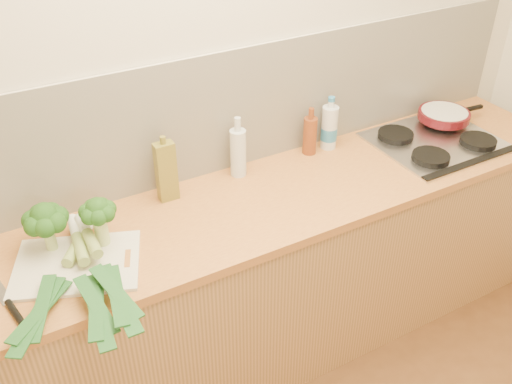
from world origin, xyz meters
TOP-DOWN VIEW (x-y plane):
  - room_shell at (0.00, 1.49)m, footprint 3.50×3.50m
  - counter at (0.00, 1.20)m, footprint 3.20×0.62m
  - gas_hob at (1.02, 1.20)m, footprint 0.58×0.50m
  - chopping_board at (-0.72, 1.16)m, footprint 0.52×0.45m
  - broccoli_left at (-0.77, 1.28)m, footprint 0.16×0.16m
  - broccoli_right at (-0.60, 1.22)m, footprint 0.13×0.13m
  - leek_front at (-0.76, 1.14)m, footprint 0.42×0.57m
  - leek_mid at (-0.70, 1.10)m, footprint 0.13×0.69m
  - leek_back at (-0.65, 1.08)m, footprint 0.10×0.65m
  - chefs_knife at (-0.96, 1.06)m, footprint 0.09×0.31m
  - skillet at (1.18, 1.32)m, footprint 0.37×0.26m
  - oil_tin at (-0.28, 1.39)m, footprint 0.08×0.05m
  - glass_bottle at (0.06, 1.41)m, footprint 0.07×0.07m
  - amber_bottle at (0.43, 1.42)m, footprint 0.06×0.06m
  - water_bottle at (0.54, 1.42)m, footprint 0.08×0.08m

SIDE VIEW (x-z plane):
  - counter at x=0.00m, z-range 0.00..0.90m
  - chopping_board at x=-0.72m, z-range 0.90..0.91m
  - chefs_knife at x=-0.96m, z-range 0.90..0.92m
  - gas_hob at x=1.02m, z-range 0.89..0.93m
  - leek_front at x=-0.76m, z-range 0.92..0.96m
  - leek_mid at x=-0.70m, z-range 0.93..0.98m
  - skillet at x=1.18m, z-range 0.94..0.98m
  - leek_back at x=-0.65m, z-range 0.95..0.99m
  - amber_bottle at x=0.43m, z-range 0.88..1.11m
  - water_bottle at x=0.54m, z-range 0.88..1.12m
  - glass_bottle at x=0.06m, z-range 0.88..1.15m
  - oil_tin at x=-0.28m, z-range 0.89..1.18m
  - broccoli_left at x=-0.77m, z-range 0.95..1.14m
  - broccoli_right at x=-0.60m, z-range 0.95..1.15m
  - room_shell at x=0.00m, z-range -0.58..2.92m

